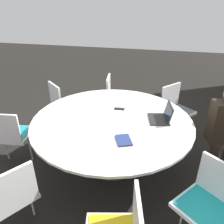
# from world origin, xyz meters

# --- Properties ---
(ground_plane) EXTENTS (16.00, 16.00, 0.00)m
(ground_plane) POSITION_xyz_m (0.00, 0.00, 0.00)
(ground_plane) COLOR black
(conference_table) EXTENTS (2.01, 2.01, 0.75)m
(conference_table) POSITION_xyz_m (0.00, 0.00, 0.66)
(conference_table) COLOR #333333
(conference_table) RESTS_ON ground_plane
(chair_1) EXTENTS (0.61, 0.61, 0.85)m
(chair_1) POSITION_xyz_m (-1.06, 0.83, 0.51)
(chair_1) COLOR white
(chair_1) RESTS_ON ground_plane
(chair_2) EXTENTS (0.49, 0.48, 0.85)m
(chair_2) POSITION_xyz_m (-1.33, -0.25, 0.51)
(chair_2) COLOR white
(chair_2) RESTS_ON ground_plane
(chair_3) EXTENTS (0.60, 0.61, 0.85)m
(chair_3) POSITION_xyz_m (-0.82, -1.07, 0.51)
(chair_3) COLOR white
(chair_3) RESTS_ON ground_plane
(chair_4) EXTENTS (0.48, 0.49, 0.85)m
(chair_4) POSITION_xyz_m (0.25, -1.33, 0.51)
(chair_4) COLOR white
(chair_4) RESTS_ON ground_plane
(chair_5) EXTENTS (0.60, 0.59, 0.85)m
(chair_5) POSITION_xyz_m (1.16, -0.69, 0.51)
(chair_5) COLOR white
(chair_5) RESTS_ON ground_plane
(chair_7) EXTENTS (0.60, 0.61, 0.85)m
(chair_7) POSITION_xyz_m (0.81, 1.08, 0.51)
(chair_7) COLOR white
(chair_7) RESTS_ON ground_plane
(laptop) EXTENTS (0.35, 0.31, 0.21)m
(laptop) POSITION_xyz_m (-0.12, 0.62, 0.80)
(laptop) COLOR #232326
(laptop) RESTS_ON conference_table
(spiral_notebook) EXTENTS (0.25, 0.22, 0.02)m
(spiral_notebook) POSITION_xyz_m (0.44, 0.23, 0.76)
(spiral_notebook) COLOR navy
(spiral_notebook) RESTS_ON conference_table
(cell_phone) EXTENTS (0.08, 0.14, 0.01)m
(cell_phone) POSITION_xyz_m (-0.29, 0.04, 0.75)
(cell_phone) COLOR black
(cell_phone) RESTS_ON conference_table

